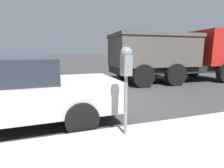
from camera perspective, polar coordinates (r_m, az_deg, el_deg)
ground_plane at (r=5.56m, az=-3.37°, el=-6.00°), size 220.00×220.00×0.00m
parking_meter at (r=2.88m, az=4.63°, el=4.99°), size 0.21×0.19×1.50m
dump_truck at (r=10.11m, az=19.54°, el=9.30°), size 2.99×6.86×2.73m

